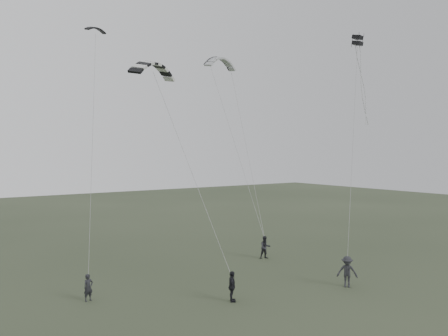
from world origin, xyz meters
TOP-DOWN VIEW (x-y plane):
  - ground at (0.00, 0.00)m, footprint 140.00×140.00m
  - flyer_left at (-8.51, 5.06)m, footprint 0.62×0.48m
  - flyer_right at (5.98, 6.95)m, footprint 1.02×0.90m
  - flyer_center at (-1.95, 0.38)m, footprint 0.88×1.07m
  - flyer_far at (5.45, -1.52)m, footprint 1.35×1.40m
  - kite_dark_small at (-5.62, 12.03)m, footprint 1.64×1.00m
  - kite_pale_large at (6.60, 14.06)m, footprint 3.61×1.76m
  - kite_striped at (-4.67, 4.64)m, footprint 3.53×2.41m
  - kite_box at (10.98, 2.27)m, footprint 0.78×0.87m

SIDE VIEW (x-z plane):
  - ground at x=0.00m, z-range 0.00..0.00m
  - flyer_left at x=-8.51m, z-range 0.00..1.52m
  - flyer_center at x=-1.95m, z-range 0.00..1.71m
  - flyer_right at x=5.98m, z-range 0.00..1.77m
  - flyer_far at x=5.45m, z-range 0.00..1.92m
  - kite_striped at x=-4.67m, z-range 12.88..14.33m
  - kite_box at x=10.98m, z-range 16.32..17.14m
  - kite_pale_large at x=6.60m, z-range 16.16..17.73m
  - kite_dark_small at x=-5.62m, z-range 16.94..17.54m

